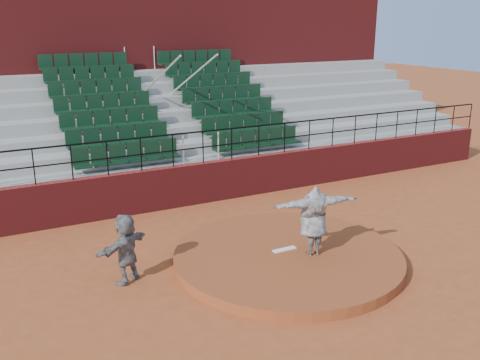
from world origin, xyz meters
TOP-DOWN VIEW (x-y plane):
  - ground at (0.00, 0.00)m, footprint 90.00×90.00m
  - pitchers_mound at (0.00, 0.00)m, footprint 5.50×5.50m
  - pitching_rubber at (0.00, 0.15)m, footprint 0.60×0.15m
  - boundary_wall at (0.00, 5.00)m, footprint 24.00×0.30m
  - wall_railing at (0.00, 5.00)m, footprint 24.04×0.05m
  - seating_deck at (0.00, 8.65)m, footprint 24.00×5.97m
  - press_box_facade at (0.00, 12.60)m, footprint 24.00×3.00m
  - pitcher at (0.47, -0.34)m, footprint 2.16×0.91m
  - fielder at (-3.71, 0.82)m, footprint 1.51×1.17m

SIDE VIEW (x-z plane):
  - ground at x=0.00m, z-range 0.00..0.00m
  - pitchers_mound at x=0.00m, z-range 0.00..0.25m
  - pitching_rubber at x=0.00m, z-range 0.25..0.28m
  - boundary_wall at x=0.00m, z-range 0.00..1.30m
  - fielder at x=-3.71m, z-range 0.00..1.59m
  - pitcher at x=0.47m, z-range 0.25..1.95m
  - seating_deck at x=0.00m, z-range -0.87..3.76m
  - wall_railing at x=0.00m, z-range 1.52..2.54m
  - press_box_facade at x=0.00m, z-range 0.00..7.10m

